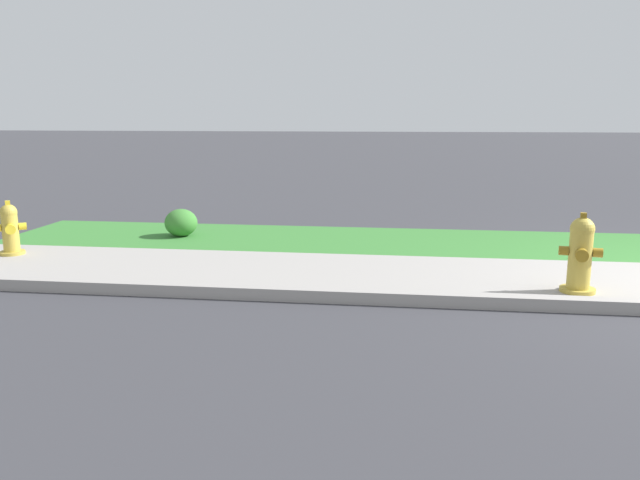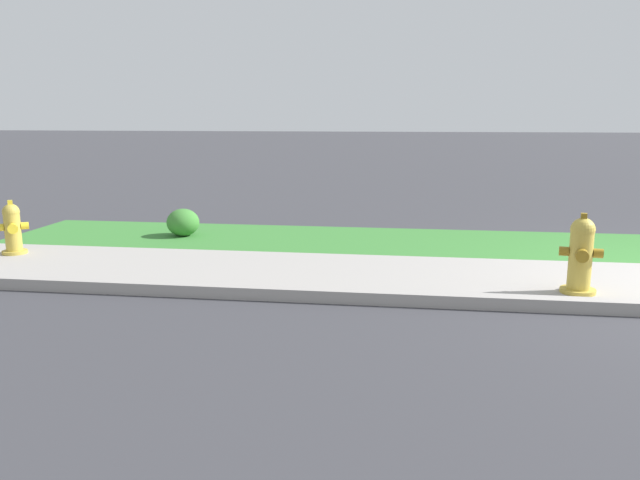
# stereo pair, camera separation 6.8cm
# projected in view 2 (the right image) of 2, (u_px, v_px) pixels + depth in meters

# --- Properties ---
(fire_hydrant_mid_block) EXTENTS (0.36, 0.35, 0.68)m
(fire_hydrant_mid_block) POSITION_uv_depth(u_px,v_px,m) (13.00, 229.00, 7.76)
(fire_hydrant_mid_block) COLOR gold
(fire_hydrant_mid_block) RESTS_ON ground
(fire_hydrant_far_end) EXTENTS (0.41, 0.39, 0.80)m
(fire_hydrant_far_end) POSITION_uv_depth(u_px,v_px,m) (581.00, 255.00, 6.03)
(fire_hydrant_far_end) COLOR gold
(fire_hydrant_far_end) RESTS_ON ground
(shrub_bush_mid_verge) EXTENTS (0.47, 0.47, 0.40)m
(shrub_bush_mid_verge) POSITION_uv_depth(u_px,v_px,m) (183.00, 222.00, 8.97)
(shrub_bush_mid_verge) COLOR #3D7F33
(shrub_bush_mid_verge) RESTS_ON ground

